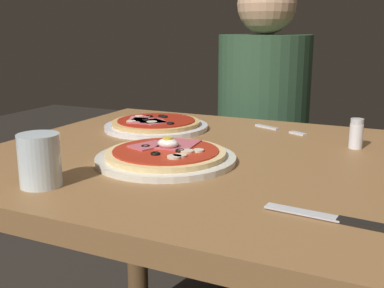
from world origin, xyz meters
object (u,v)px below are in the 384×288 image
dining_table (224,211)px  diner_person (261,153)px  pizza_across_left (156,125)px  water_glass_near (40,164)px  salt_shaker (356,134)px  fork (277,129)px  knife (342,220)px  pizza_foreground (166,156)px

dining_table → diner_person: 0.72m
pizza_across_left → water_glass_near: 0.49m
dining_table → salt_shaker: (0.24, 0.18, 0.16)m
fork → salt_shaker: bearing=-28.8°
dining_table → knife: bearing=-43.1°
pizza_foreground → fork: bearing=73.0°
fork → diner_person: size_ratio=0.13×
pizza_across_left → diner_person: 0.58m
knife → dining_table: bearing=136.9°
fork → knife: 0.61m
water_glass_near → knife: 0.49m
diner_person → dining_table: bearing=100.4°
salt_shaker → diner_person: size_ratio=0.06×
dining_table → fork: 0.33m
diner_person → salt_shaker: bearing=125.4°
water_glass_near → salt_shaker: 0.67m
pizza_foreground → knife: size_ratio=1.44×
pizza_foreground → knife: bearing=-24.3°
water_glass_near → pizza_foreground: bearing=61.3°
water_glass_near → salt_shaker: (0.45, 0.50, -0.01)m
dining_table → pizza_foreground: (-0.09, -0.09, 0.14)m
fork → diner_person: bearing=111.5°
fork → salt_shaker: (0.21, -0.12, 0.03)m
knife → salt_shaker: size_ratio=2.92×
dining_table → knife: knife is taller
knife → salt_shaker: (-0.03, 0.44, 0.03)m
fork → pizza_foreground: bearing=-107.0°
pizza_across_left → pizza_foreground: bearing=-56.9°
dining_table → knife: (0.28, -0.26, 0.13)m
pizza_across_left → fork: 0.32m
diner_person → pizza_foreground: bearing=92.9°
water_glass_near → diner_person: diner_person is taller
fork → diner_person: 0.47m
salt_shaker → pizza_foreground: bearing=-140.1°
dining_table → water_glass_near: water_glass_near is taller
dining_table → water_glass_near: 0.41m
knife → pizza_across_left: bearing=141.4°
fork → water_glass_near: bearing=-111.4°
pizza_across_left → salt_shaker: size_ratio=4.08×
pizza_across_left → diner_person: bearing=75.9°
pizza_foreground → salt_shaker: (0.33, 0.28, 0.02)m
water_glass_near → knife: (0.49, 0.06, -0.04)m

